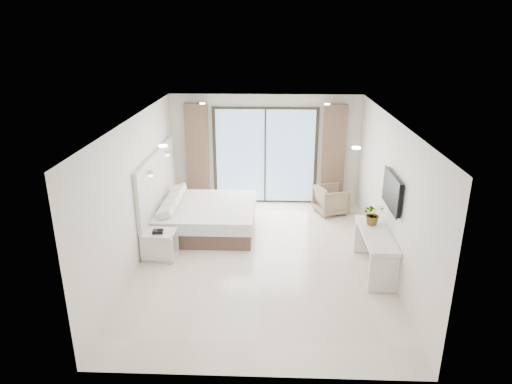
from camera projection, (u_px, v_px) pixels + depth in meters
ground at (262, 260)px, 8.72m from camera, size 6.20×6.20×0.00m
room_shell at (253, 167)px, 9.01m from camera, size 4.62×6.22×2.72m
bed at (205, 217)px, 9.88m from camera, size 2.10×2.00×0.73m
nightstand at (160, 245)px, 8.70m from camera, size 0.63×0.53×0.54m
phone at (158, 232)px, 8.54m from camera, size 0.21×0.17×0.06m
console_desk at (375, 243)px, 8.12m from camera, size 0.50×1.59×0.77m
plant at (373, 216)px, 8.34m from camera, size 0.44×0.47×0.33m
armchair at (332, 199)px, 10.80m from camera, size 0.85×0.88×0.72m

